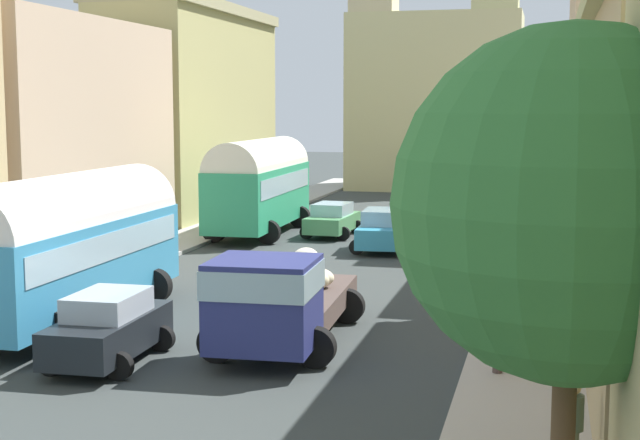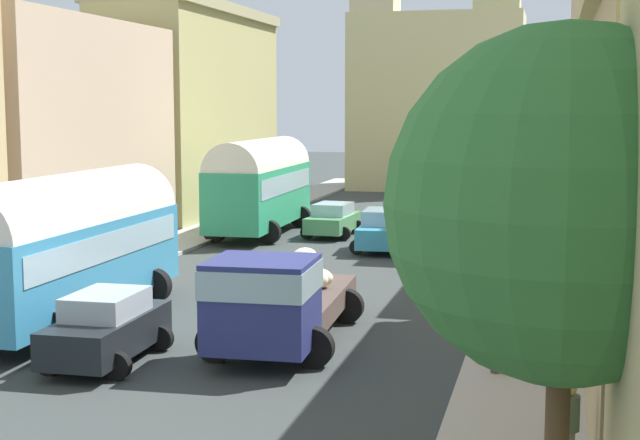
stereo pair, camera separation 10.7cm
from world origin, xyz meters
TOP-DOWN VIEW (x-y plane):
  - ground_plane at (0.00, 27.00)m, footprint 154.00×154.00m
  - sidewalk_left at (-7.25, 27.00)m, footprint 2.50×70.00m
  - sidewalk_right at (7.25, 27.00)m, footprint 2.50×70.00m
  - building_left_2 at (-11.38, 24.88)m, footprint 5.75×12.16m
  - building_left_3 at (-10.92, 39.11)m, footprint 5.32×14.88m
  - building_right_3 at (11.49, 37.98)m, footprint 5.98×14.12m
  - distant_church at (0.00, 55.66)m, footprint 11.47×6.21m
  - parked_bus_1 at (-4.55, 14.52)m, footprint 3.42×9.07m
  - parked_bus_2 at (-4.81, 31.77)m, footprint 3.50×8.84m
  - cargo_truck_0 at (1.64, 13.16)m, footprint 3.35×7.22m
  - car_0 at (1.37, 28.65)m, footprint 2.51×4.19m
  - car_1 at (1.51, 40.53)m, footprint 2.44×4.45m
  - car_2 at (-1.78, 11.27)m, footprint 2.24×3.84m
  - car_3 at (-1.52, 31.97)m, footprint 2.34×3.74m
  - pedestrian_0 at (6.78, 27.13)m, footprint 0.36×0.36m
  - pedestrian_1 at (8.10, 6.41)m, footprint 0.39×0.39m
  - pedestrian_2 at (7.34, 27.78)m, footprint 0.48×0.48m
  - pedestrian_3 at (6.89, 23.36)m, footprint 0.53×0.53m
  - pedestrian_4 at (6.73, 12.12)m, footprint 0.36×0.36m
  - roadside_tree_0 at (7.90, 3.51)m, footprint 4.03×4.03m

SIDE VIEW (x-z plane):
  - ground_plane at x=0.00m, z-range 0.00..0.00m
  - sidewalk_left at x=-7.25m, z-range 0.00..0.14m
  - sidewalk_right at x=7.25m, z-range 0.00..0.14m
  - car_3 at x=-1.52m, z-range 0.01..1.48m
  - car_2 at x=-1.78m, z-range 0.00..1.60m
  - car_0 at x=1.37m, z-range 0.00..1.63m
  - car_1 at x=1.51m, z-range 0.00..1.63m
  - pedestrian_3 at x=6.89m, z-range 0.11..1.80m
  - pedestrian_4 at x=6.73m, z-range 0.13..1.84m
  - pedestrian_1 at x=8.10m, z-range 0.14..1.91m
  - pedestrian_2 at x=7.34m, z-range 0.13..1.93m
  - pedestrian_0 at x=6.78m, z-range 0.14..1.94m
  - cargo_truck_0 at x=1.64m, z-range 0.05..2.46m
  - parked_bus_1 at x=-4.55m, z-range 0.18..4.13m
  - parked_bus_2 at x=-4.81m, z-range 0.22..4.47m
  - building_left_2 at x=-11.38m, z-range 0.00..8.99m
  - roadside_tree_0 at x=7.90m, z-range 1.30..7.95m
  - building_left_3 at x=-10.92m, z-range 0.03..10.96m
  - building_right_3 at x=11.49m, z-range 0.00..12.41m
  - distant_church at x=0.00m, z-range -3.17..18.28m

